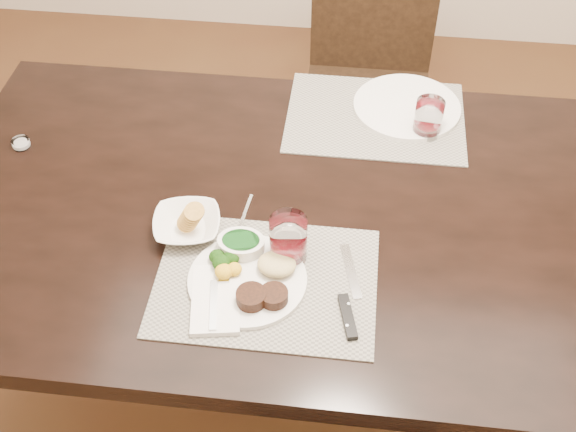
# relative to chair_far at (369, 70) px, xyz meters

# --- Properties ---
(ground_plane) EXTENTS (4.50, 4.50, 0.00)m
(ground_plane) POSITION_rel_chair_far_xyz_m (0.00, -0.93, -0.50)
(ground_plane) COLOR #412314
(ground_plane) RESTS_ON ground
(dining_table) EXTENTS (2.00, 1.00, 0.75)m
(dining_table) POSITION_rel_chair_far_xyz_m (0.00, -0.93, 0.16)
(dining_table) COLOR black
(dining_table) RESTS_ON ground
(chair_far) EXTENTS (0.42, 0.42, 0.90)m
(chair_far) POSITION_rel_chair_far_xyz_m (0.00, 0.00, 0.00)
(chair_far) COLOR black
(chair_far) RESTS_ON ground
(placemat_near) EXTENTS (0.46, 0.34, 0.00)m
(placemat_near) POSITION_rel_chair_far_xyz_m (-0.19, -1.15, 0.25)
(placemat_near) COLOR slate
(placemat_near) RESTS_ON dining_table
(placemat_far) EXTENTS (0.46, 0.34, 0.00)m
(placemat_far) POSITION_rel_chair_far_xyz_m (0.02, -0.58, 0.25)
(placemat_far) COLOR slate
(placemat_far) RESTS_ON dining_table
(dinner_plate) EXTENTS (0.25, 0.25, 0.04)m
(dinner_plate) POSITION_rel_chair_far_xyz_m (-0.22, -1.16, 0.26)
(dinner_plate) COLOR silver
(dinner_plate) RESTS_ON placemat_near
(napkin_fork) EXTENTS (0.12, 0.19, 0.02)m
(napkin_fork) POSITION_rel_chair_far_xyz_m (-0.28, -1.22, 0.26)
(napkin_fork) COLOR silver
(napkin_fork) RESTS_ON placemat_near
(steak_knife) EXTENTS (0.06, 0.25, 0.01)m
(steak_knife) POSITION_rel_chair_far_xyz_m (-0.02, -1.20, 0.26)
(steak_knife) COLOR silver
(steak_knife) RESTS_ON placemat_near
(cracker_bowl) EXTENTS (0.17, 0.17, 0.07)m
(cracker_bowl) POSITION_rel_chair_far_xyz_m (-0.38, -1.03, 0.27)
(cracker_bowl) COLOR silver
(cracker_bowl) RESTS_ON placemat_near
(sauce_ramekin) EXTENTS (0.10, 0.15, 0.08)m
(sauce_ramekin) POSITION_rel_chair_far_xyz_m (-0.25, -1.08, 0.27)
(sauce_ramekin) COLOR silver
(sauce_ramekin) RESTS_ON placemat_near
(wine_glass_near) EXTENTS (0.08, 0.08, 0.11)m
(wine_glass_near) POSITION_rel_chair_far_xyz_m (-0.15, -1.08, 0.30)
(wine_glass_near) COLOR white
(wine_glass_near) RESTS_ON placemat_near
(far_plate) EXTENTS (0.28, 0.28, 0.01)m
(far_plate) POSITION_rel_chair_far_xyz_m (0.10, -0.53, 0.26)
(far_plate) COLOR silver
(far_plate) RESTS_ON placemat_far
(wine_glass_far) EXTENTS (0.07, 0.07, 0.10)m
(wine_glass_far) POSITION_rel_chair_far_xyz_m (0.15, -0.63, 0.29)
(wine_glass_far) COLOR white
(wine_glass_far) RESTS_ON placemat_far
(salt_cellar) EXTENTS (0.04, 0.04, 0.02)m
(salt_cellar) POSITION_rel_chair_far_xyz_m (-0.86, -0.80, 0.26)
(salt_cellar) COLOR white
(salt_cellar) RESTS_ON dining_table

